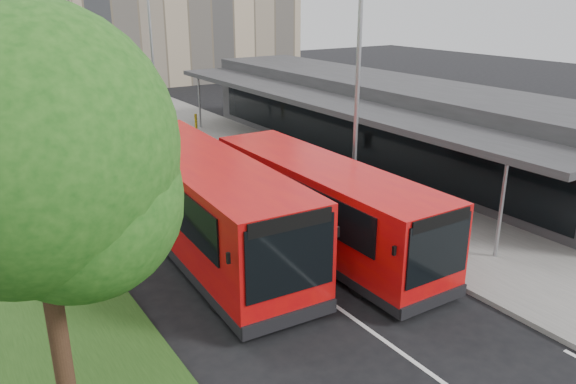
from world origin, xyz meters
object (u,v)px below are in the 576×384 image
litter_bin (274,156)px  bollard (196,122)px  lamp_post_near (355,94)px  lamp_post_far (151,50)px  tree_near (31,169)px  car_near (67,86)px  bus_second (203,203)px  car_far (17,80)px  bus_main (322,205)px

litter_bin → bollard: bollard is taller
litter_bin → bollard: bearing=90.9°
lamp_post_near → lamp_post_far: 20.00m
lamp_post_far → bollard: 5.58m
tree_near → car_near: tree_near is taller
lamp_post_near → bus_second: 6.40m
car_far → bus_main: bearing=-108.7°
bus_main → litter_bin: size_ratio=12.60×
lamp_post_near → bus_main: (-2.20, -1.16, -3.25)m
car_near → car_far: bearing=126.8°
tree_near → bus_main: 10.38m
bus_second → bollard: (6.76, 15.68, -0.99)m
lamp_post_near → bollard: bearing=85.8°
car_near → car_far: size_ratio=1.06×
bollard → car_near: size_ratio=0.25×
tree_near → lamp_post_far: lamp_post_far is taller
tree_near → bus_second: tree_near is taller
bollard → bus_second: bearing=-113.3°
lamp_post_near → car_far: (-5.04, 42.05, -4.11)m
bollard → car_near: car_near is taller
litter_bin → lamp_post_near: bearing=-100.1°
bus_second → litter_bin: 9.79m
tree_near → lamp_post_far: size_ratio=1.00×
bus_main → car_far: 43.31m
tree_near → litter_bin: bearing=45.0°
lamp_post_far → car_far: lamp_post_far is taller
tree_near → car_near: size_ratio=2.06×
lamp_post_near → car_near: (-2.05, 35.61, -4.06)m
litter_bin → car_near: bearing=96.9°
bollard → car_far: car_far is taller
lamp_post_near → car_far: bearing=96.8°
lamp_post_near → bus_second: (-5.56, 0.69, -3.08)m
car_far → lamp_post_near: bearing=-105.7°
bus_main → bus_second: bearing=151.4°
lamp_post_near → bus_main: 4.10m
tree_near → bus_second: 8.68m
lamp_post_near → car_near: 35.89m
lamp_post_far → bus_main: (-2.20, -21.16, -3.25)m
tree_near → lamp_post_far: 27.32m
bus_main → car_near: bus_main is taller
tree_near → car_far: (6.09, 47.00, -4.56)m
lamp_post_far → bollard: size_ratio=8.08×
car_far → litter_bin: bearing=-102.0°
lamp_post_far → bus_second: bearing=-106.1°
tree_near → bollard: tree_near is taller
lamp_post_near → car_far: size_ratio=2.18×
lamp_post_far → bollard: bearing=-71.7°
litter_bin → bollard: (-0.14, 8.83, 0.09)m
lamp_post_far → bus_second: size_ratio=0.70×
tree_near → lamp_post_near: (11.13, 4.95, -0.45)m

